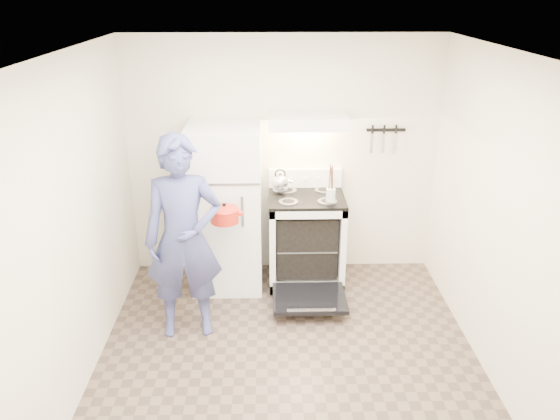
{
  "coord_description": "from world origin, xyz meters",
  "views": [
    {
      "loc": [
        -0.16,
        -3.64,
        2.92
      ],
      "look_at": [
        -0.05,
        1.0,
        1.0
      ],
      "focal_mm": 35.0,
      "sensor_mm": 36.0,
      "label": 1
    }
  ],
  "objects_px": {
    "refrigerator": "(226,207)",
    "tea_kettle": "(280,181)",
    "person": "(184,239)",
    "dutch_oven": "(225,216)",
    "stove_body": "(306,240)"
  },
  "relations": [
    {
      "from": "stove_body",
      "to": "dutch_oven",
      "type": "relative_size",
      "value": 2.81
    },
    {
      "from": "refrigerator",
      "to": "dutch_oven",
      "type": "xyz_separation_m",
      "value": [
        0.03,
        -0.57,
        0.15
      ]
    },
    {
      "from": "refrigerator",
      "to": "stove_body",
      "type": "bearing_deg",
      "value": 1.77
    },
    {
      "from": "stove_body",
      "to": "person",
      "type": "bearing_deg",
      "value": -141.18
    },
    {
      "from": "refrigerator",
      "to": "tea_kettle",
      "type": "height_order",
      "value": "refrigerator"
    },
    {
      "from": "person",
      "to": "dutch_oven",
      "type": "relative_size",
      "value": 5.57
    },
    {
      "from": "refrigerator",
      "to": "tea_kettle",
      "type": "bearing_deg",
      "value": 13.92
    },
    {
      "from": "stove_body",
      "to": "tea_kettle",
      "type": "xyz_separation_m",
      "value": [
        -0.26,
        0.11,
        0.62
      ]
    },
    {
      "from": "person",
      "to": "dutch_oven",
      "type": "bearing_deg",
      "value": 35.33
    },
    {
      "from": "tea_kettle",
      "to": "dutch_oven",
      "type": "relative_size",
      "value": 0.77
    },
    {
      "from": "tea_kettle",
      "to": "dutch_oven",
      "type": "distance_m",
      "value": 0.88
    },
    {
      "from": "refrigerator",
      "to": "person",
      "type": "height_order",
      "value": "person"
    },
    {
      "from": "person",
      "to": "refrigerator",
      "type": "bearing_deg",
      "value": 63.84
    },
    {
      "from": "dutch_oven",
      "to": "tea_kettle",
      "type": "bearing_deg",
      "value": 53.72
    },
    {
      "from": "tea_kettle",
      "to": "person",
      "type": "xyz_separation_m",
      "value": [
        -0.85,
        -1.01,
        -0.16
      ]
    }
  ]
}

